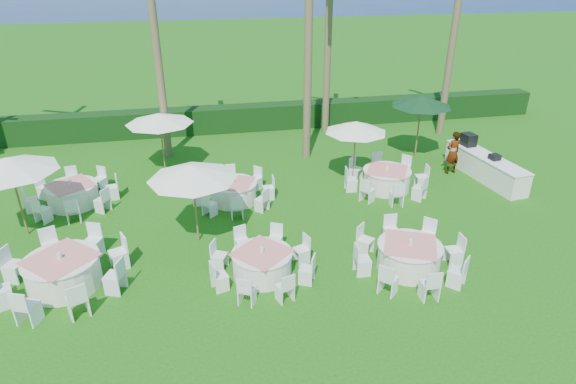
# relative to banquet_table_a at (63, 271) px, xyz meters

# --- Properties ---
(ground) EXTENTS (120.00, 120.00, 0.00)m
(ground) POSITION_rel_banquet_table_a_xyz_m (4.33, -0.35, -0.44)
(ground) COLOR #1E500D
(ground) RESTS_ON ground
(hedge) EXTENTS (34.00, 1.00, 1.20)m
(hedge) POSITION_rel_banquet_table_a_xyz_m (4.33, 11.65, 0.16)
(hedge) COLOR black
(hedge) RESTS_ON ground
(banquet_table_a) EXTENTS (3.22, 3.22, 0.99)m
(banquet_table_a) POSITION_rel_banquet_table_a_xyz_m (0.00, 0.00, 0.00)
(banquet_table_a) COLOR white
(banquet_table_a) RESTS_ON ground
(banquet_table_b) EXTENTS (2.79, 2.79, 0.87)m
(banquet_table_b) POSITION_rel_banquet_table_a_xyz_m (5.09, -0.55, -0.06)
(banquet_table_b) COLOR white
(banquet_table_b) RESTS_ON ground
(banquet_table_c) EXTENTS (3.04, 3.04, 0.93)m
(banquet_table_c) POSITION_rel_banquet_table_a_xyz_m (9.04, -1.04, -0.03)
(banquet_table_c) COLOR white
(banquet_table_c) RESTS_ON ground
(banquet_table_d) EXTENTS (2.99, 2.99, 0.91)m
(banquet_table_d) POSITION_rel_banquet_table_a_xyz_m (-0.67, 4.78, -0.04)
(banquet_table_d) COLOR white
(banquet_table_d) RESTS_ON ground
(banquet_table_e) EXTENTS (2.84, 2.84, 0.87)m
(banquet_table_e) POSITION_rel_banquet_table_a_xyz_m (4.76, 3.95, -0.06)
(banquet_table_e) COLOR white
(banquet_table_e) RESTS_ON ground
(banquet_table_f) EXTENTS (3.06, 3.06, 0.93)m
(banquet_table_f) POSITION_rel_banquet_table_a_xyz_m (10.35, 3.84, -0.03)
(banquet_table_f) COLOR white
(banquet_table_f) RESTS_ON ground
(umbrella_a) EXTENTS (2.71, 2.71, 2.54)m
(umbrella_a) POSITION_rel_banquet_table_a_xyz_m (-1.70, 2.98, 1.89)
(umbrella_a) COLOR brown
(umbrella_a) RESTS_ON ground
(umbrella_b) EXTENTS (2.57, 2.57, 2.47)m
(umbrella_b) POSITION_rel_banquet_table_a_xyz_m (3.46, 1.57, 1.81)
(umbrella_b) COLOR brown
(umbrella_b) RESTS_ON ground
(umbrella_c) EXTENTS (2.60, 2.60, 2.34)m
(umbrella_c) POSITION_rel_banquet_table_a_xyz_m (2.32, 7.28, 1.70)
(umbrella_c) COLOR brown
(umbrella_c) RESTS_ON ground
(umbrella_d) EXTENTS (2.29, 2.29, 2.36)m
(umbrella_d) POSITION_rel_banquet_table_a_xyz_m (9.38, 4.76, 1.72)
(umbrella_d) COLOR brown
(umbrella_d) RESTS_ON ground
(umbrella_green) EXTENTS (2.47, 2.47, 2.69)m
(umbrella_green) POSITION_rel_banquet_table_a_xyz_m (12.76, 6.58, 2.02)
(umbrella_green) COLOR brown
(umbrella_green) RESTS_ON ground
(buffet_table) EXTENTS (1.30, 4.03, 1.41)m
(buffet_table) POSITION_rel_banquet_table_a_xyz_m (14.41, 4.06, 0.06)
(buffet_table) COLOR white
(buffet_table) RESTS_ON ground
(staff_person) EXTENTS (0.70, 0.53, 1.71)m
(staff_person) POSITION_rel_banquet_table_a_xyz_m (13.40, 4.73, 0.42)
(staff_person) COLOR gray
(staff_person) RESTS_ON ground
(palm_b) EXTENTS (4.17, 4.40, 9.94)m
(palm_b) POSITION_rel_banquet_table_a_xyz_m (2.44, 8.78, 5.00)
(palm_b) COLOR brown
(palm_b) RESTS_ON ground
(palm_c) EXTENTS (4.40, 4.10, 10.93)m
(palm_c) POSITION_rel_banquet_table_a_xyz_m (8.22, 7.55, 5.51)
(palm_c) COLOR brown
(palm_c) RESTS_ON ground
(palm_d) EXTENTS (4.36, 4.27, 7.76)m
(palm_d) POSITION_rel_banquet_table_a_xyz_m (9.90, 10.66, 3.89)
(palm_d) COLOR brown
(palm_d) RESTS_ON ground
(palm_e) EXTENTS (4.17, 4.40, 9.65)m
(palm_e) POSITION_rel_banquet_table_a_xyz_m (15.24, 9.19, 4.85)
(palm_e) COLOR brown
(palm_e) RESTS_ON ground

